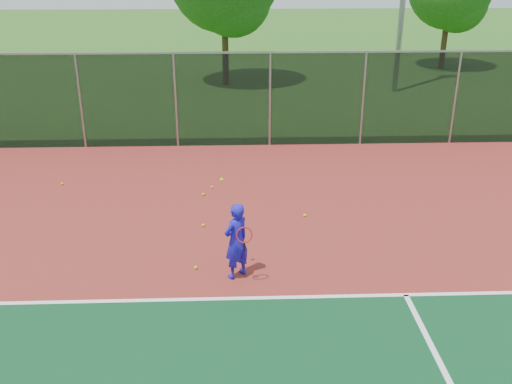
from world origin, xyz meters
TOP-DOWN VIEW (x-y plane):
  - court_apron at (0.00, 2.00)m, footprint 30.00×20.00m
  - fence_back at (0.00, 12.00)m, footprint 30.00×0.06m
  - tennis_player at (-1.13, 3.80)m, footprint 0.67×0.74m
  - practice_ball_1 at (-1.89, 6.01)m, footprint 0.07×0.07m
  - practice_ball_2 at (-1.77, 8.32)m, footprint 0.07×0.07m
  - practice_ball_3 at (-5.87, 8.70)m, footprint 0.07×0.07m
  - practice_ball_4 at (-1.95, 4.10)m, footprint 0.07×0.07m
  - practice_ball_5 at (-1.98, 7.84)m, footprint 0.07×0.07m
  - practice_ball_6 at (0.52, 6.45)m, footprint 0.07×0.07m

SIDE VIEW (x-z plane):
  - court_apron at x=0.00m, z-range 0.00..0.02m
  - practice_ball_1 at x=-1.89m, z-range 0.02..0.09m
  - practice_ball_2 at x=-1.77m, z-range 0.02..0.09m
  - practice_ball_3 at x=-5.87m, z-range 0.02..0.09m
  - practice_ball_4 at x=-1.95m, z-range 0.02..0.09m
  - practice_ball_5 at x=-1.98m, z-range 0.02..0.09m
  - practice_ball_6 at x=0.52m, z-range 0.02..0.09m
  - tennis_player at x=-1.13m, z-range -0.22..1.82m
  - fence_back at x=0.00m, z-range 0.05..3.08m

